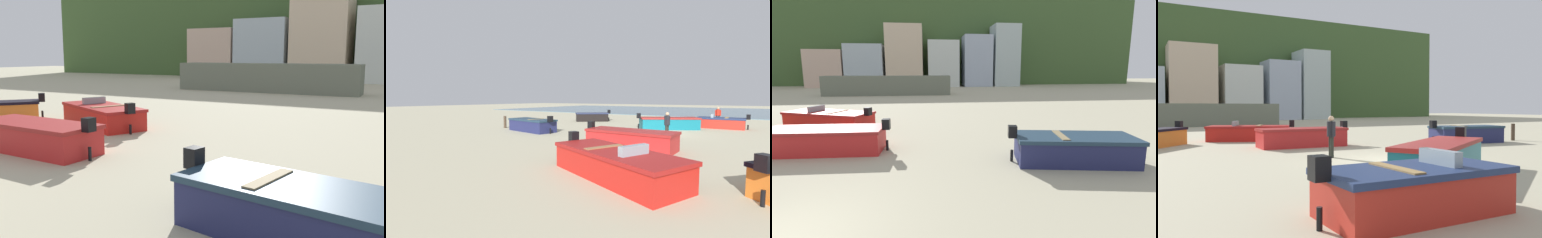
% 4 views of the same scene
% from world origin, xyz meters
% --- Properties ---
extents(ground_plane, '(160.00, 160.00, 0.00)m').
position_xyz_m(ground_plane, '(0.00, 0.00, 0.00)').
color(ground_plane, '#B3AC8D').
extents(headland_hill, '(90.00, 32.00, 16.85)m').
position_xyz_m(headland_hill, '(0.00, 66.00, 8.43)').
color(headland_hill, '#3F5C2F').
rests_on(headland_hill, ground).
extents(harbor_pier, '(14.80, 2.40, 2.30)m').
position_xyz_m(harbor_pier, '(-1.64, 30.00, 1.15)').
color(harbor_pier, '#666C5B').
rests_on(harbor_pier, ground).
extents(townhouse_centre, '(6.19, 5.84, 10.58)m').
position_xyz_m(townhouse_centre, '(-0.82, 46.92, 5.29)').
color(townhouse_centre, beige).
rests_on(townhouse_centre, ground).
extents(townhouse_centre_right, '(5.39, 5.74, 8.00)m').
position_xyz_m(townhouse_centre_right, '(5.90, 46.87, 4.00)').
color(townhouse_centre_right, silver).
rests_on(townhouse_centre_right, ground).
extents(townhouse_right, '(4.98, 5.20, 9.00)m').
position_xyz_m(townhouse_right, '(12.05, 46.60, 4.50)').
color(townhouse_right, '#A9B7CB').
rests_on(townhouse_right, ground).
extents(townhouse_far_right, '(4.58, 5.36, 10.92)m').
position_xyz_m(townhouse_far_right, '(17.25, 46.68, 5.46)').
color(townhouse_far_right, '#B4C6C4').
rests_on(townhouse_far_right, ground).
extents(boat_navy_2, '(4.28, 2.32, 1.24)m').
position_xyz_m(boat_navy_2, '(7.93, 3.84, 0.47)').
color(boat_navy_2, navy).
rests_on(boat_navy_2, ground).
extents(boat_red_3, '(4.96, 3.50, 1.19)m').
position_xyz_m(boat_red_3, '(-2.18, 10.82, 0.45)').
color(boat_red_3, red).
rests_on(boat_red_3, ground).
extents(boat_red_4, '(3.80, 1.76, 1.20)m').
position_xyz_m(boat_red_4, '(-3.65, -6.17, 0.45)').
color(boat_red_4, '#B1271D').
rests_on(boat_red_4, ground).
extents(boat_red_5, '(4.64, 1.83, 1.24)m').
position_xyz_m(boat_red_5, '(-0.79, 6.17, 0.47)').
color(boat_red_5, red).
rests_on(boat_red_5, ground).
extents(boat_teal_6, '(4.65, 3.65, 1.27)m').
position_xyz_m(boat_teal_6, '(-0.23, -3.13, 0.48)').
color(boat_teal_6, '#12697C').
rests_on(boat_teal_6, ground).
extents(mooring_post_near_water, '(0.22, 0.22, 0.99)m').
position_xyz_m(mooring_post_near_water, '(11.36, 3.48, 0.49)').
color(mooring_post_near_water, '#463729').
rests_on(mooring_post_near_water, ground).
extents(beach_walker_foreground, '(0.39, 0.54, 1.62)m').
position_xyz_m(beach_walker_foreground, '(-1.39, 1.77, 0.95)').
color(beach_walker_foreground, '#242721').
rests_on(beach_walker_foreground, ground).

